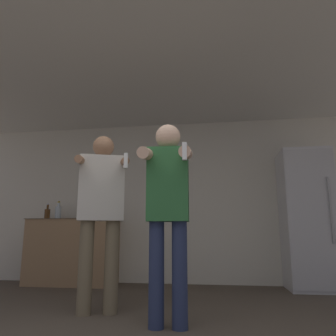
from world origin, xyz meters
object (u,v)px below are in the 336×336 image
object	(u,v)px
person_woman_foreground	(168,203)
bottle_clear_vodka	(88,212)
bottle_short_whiskey	(104,211)
refrigerator	(307,219)
bottle_tall_gin	(58,212)
bottle_dark_rum	(47,213)
bottle_brown_liquor	(110,213)
person_man_side	(101,206)

from	to	relation	value
person_woman_foreground	bottle_clear_vodka	bearing A→B (deg)	126.22
bottle_short_whiskey	refrigerator	bearing A→B (deg)	-1.58
bottle_short_whiskey	bottle_tall_gin	bearing A→B (deg)	180.00
bottle_short_whiskey	bottle_clear_vodka	size ratio (longest dim) A/B	1.02
bottle_tall_gin	person_woman_foreground	world-z (taller)	person_woman_foreground
bottle_short_whiskey	bottle_tall_gin	world-z (taller)	bottle_short_whiskey
bottle_short_whiskey	bottle_clear_vodka	xyz separation A→B (m)	(-0.27, -0.00, -0.01)
bottle_clear_vodka	bottle_dark_rum	bearing A→B (deg)	180.00
bottle_brown_liquor	person_woman_foreground	xyz separation A→B (m)	(1.24, -2.19, -0.06)
bottle_clear_vodka	person_woman_foreground	xyz separation A→B (m)	(1.61, -2.19, -0.09)
refrigerator	person_woman_foreground	bearing A→B (deg)	-128.08
bottle_brown_liquor	person_woman_foreground	bearing A→B (deg)	-60.61
person_man_side	person_woman_foreground	bearing A→B (deg)	-27.56
refrigerator	bottle_dark_rum	xyz separation A→B (m)	(-3.94, 0.08, 0.11)
bottle_tall_gin	person_man_side	bearing A→B (deg)	-52.83
refrigerator	person_man_side	size ratio (longest dim) A/B	1.10
refrigerator	bottle_tall_gin	bearing A→B (deg)	178.74
bottle_brown_liquor	bottle_short_whiskey	bearing A→B (deg)	180.00
refrigerator	bottle_clear_vodka	bearing A→B (deg)	178.55
person_man_side	bottle_brown_liquor	bearing A→B (deg)	105.60
refrigerator	bottle_tall_gin	distance (m)	3.76
bottle_short_whiskey	person_woman_foreground	xyz separation A→B (m)	(1.34, -2.19, -0.10)
bottle_tall_gin	person_man_side	size ratio (longest dim) A/B	0.17
bottle_dark_rum	person_man_side	xyz separation A→B (m)	(1.56, -1.81, -0.06)
person_man_side	bottle_short_whiskey	bearing A→B (deg)	108.60
bottle_dark_rum	person_man_side	world-z (taller)	person_man_side
refrigerator	bottle_brown_liquor	distance (m)	2.89
bottle_clear_vodka	bottle_dark_rum	world-z (taller)	bottle_clear_vodka
refrigerator	bottle_short_whiskey	size ratio (longest dim) A/B	6.32
bottle_clear_vodka	bottle_brown_liquor	world-z (taller)	bottle_clear_vodka
bottle_clear_vodka	bottle_dark_rum	size ratio (longest dim) A/B	1.13
bottle_short_whiskey	person_woman_foreground	distance (m)	2.57
bottle_tall_gin	bottle_dark_rum	world-z (taller)	bottle_tall_gin
bottle_clear_vodka	person_man_side	distance (m)	2.02
refrigerator	bottle_short_whiskey	xyz separation A→B (m)	(-2.99, 0.08, 0.14)
refrigerator	bottle_tall_gin	world-z (taller)	refrigerator
bottle_brown_liquor	bottle_clear_vodka	bearing A→B (deg)	-180.00
bottle_clear_vodka	bottle_tall_gin	size ratio (longest dim) A/B	1.01
refrigerator	bottle_clear_vodka	distance (m)	3.27
bottle_brown_liquor	person_man_side	world-z (taller)	person_man_side
bottle_dark_rum	person_man_side	distance (m)	2.39
person_woman_foreground	refrigerator	bearing A→B (deg)	51.92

